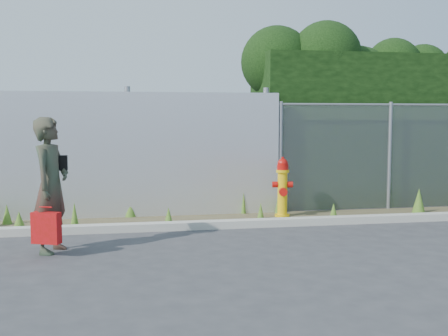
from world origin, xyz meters
The scene contains 10 objects.
ground centered at (0.00, 0.00, 0.00)m, with size 80.00×80.00×0.00m, color #373739.
curb centered at (0.00, 1.80, 0.06)m, with size 16.00×0.22×0.12m, color #ABA89B.
weed_strip centered at (-1.00, 2.48, 0.12)m, with size 16.00×1.31×0.53m.
corrugated_fence centered at (-3.25, 3.01, 1.10)m, with size 8.50×0.21×2.30m.
chainlink_fence centered at (4.25, 3.00, 1.03)m, with size 6.50×0.07×2.05m.
hedge centered at (4.34, 4.04, 1.94)m, with size 7.62×1.90×3.67m.
fire_hydrant centered at (0.96, 2.53, 0.52)m, with size 0.36×0.32×1.07m.
woman centered at (-2.73, 0.65, 0.88)m, with size 0.65×0.42×1.77m, color #0E5E3C.
red_tote_bag centered at (-2.77, 0.36, 0.38)m, with size 0.36×0.13×0.47m.
black_shoulder_bag centered at (-2.66, 0.80, 1.16)m, with size 0.27×0.11×0.20m.
Camera 1 is at (-1.84, -6.88, 1.77)m, focal length 45.00 mm.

